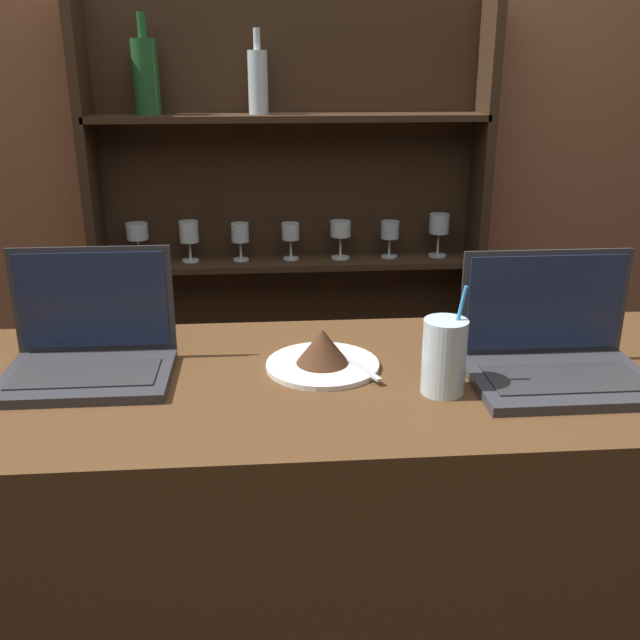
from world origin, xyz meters
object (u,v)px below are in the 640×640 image
laptop_near (89,348)px  cake_plate (323,354)px  water_glass (444,356)px  laptop_far (555,353)px

laptop_near → cake_plate: (0.44, -0.01, -0.02)m
laptop_near → cake_plate: size_ratio=1.40×
laptop_near → water_glass: 0.65m
laptop_far → water_glass: size_ratio=1.65×
laptop_far → water_glass: (-0.22, -0.05, 0.02)m
laptop_near → cake_plate: bearing=-1.4°
cake_plate → laptop_far: bearing=-10.1°
cake_plate → laptop_near: bearing=178.6°
laptop_near → laptop_far: bearing=-5.7°
cake_plate → water_glass: bearing=-31.4°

